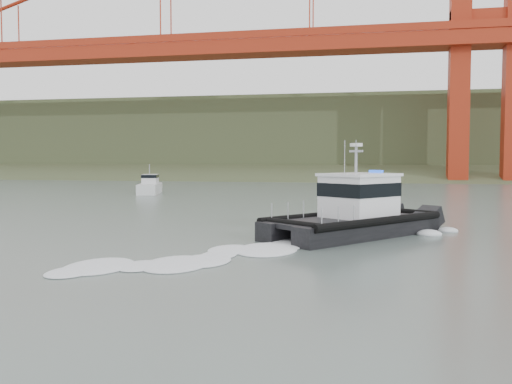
% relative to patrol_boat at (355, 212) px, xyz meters
% --- Properties ---
extents(ground, '(400.00, 400.00, 0.00)m').
position_rel_patrol_boat_xyz_m(ground, '(-4.66, -10.30, -1.21)').
color(ground, slate).
rests_on(ground, ground).
extents(headlands, '(500.00, 105.36, 27.12)m').
position_rel_patrol_boat_xyz_m(headlands, '(-4.66, 115.20, 5.84)').
color(headlands, '#384326').
rests_on(headlands, ground).
extents(patrol_boat, '(8.92, 10.10, 4.83)m').
position_rel_patrol_boat_xyz_m(patrol_boat, '(0.00, 0.00, 0.00)').
color(patrol_boat, black).
rests_on(patrol_boat, ground).
extents(motorboat, '(3.45, 6.33, 3.31)m').
position_rel_patrol_boat_xyz_m(motorboat, '(-23.29, 29.49, -0.38)').
color(motorboat, silver).
rests_on(motorboat, ground).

